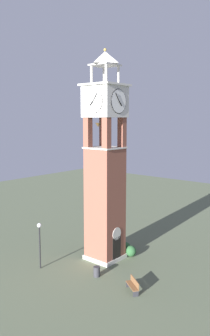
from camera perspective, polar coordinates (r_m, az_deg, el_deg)
The scene contains 7 objects.
ground at distance 31.40m, azimuth 0.00°, elevation -14.79°, with size 80.00×80.00×0.00m, color #5B664C.
clock_tower at distance 29.27m, azimuth 0.00°, elevation -0.81°, with size 3.20×3.20×17.96m.
park_bench at distance 25.89m, azimuth 4.69°, elevation -18.89°, with size 1.26×1.57×0.95m.
lamp_post at distance 29.02m, azimuth -10.85°, elevation -11.25°, with size 0.36×0.36×3.85m.
trash_bin at distance 28.00m, azimuth -1.38°, elevation -16.87°, with size 0.52×0.52×0.80m, color #2D2D33.
shrub_near_entry at distance 33.38m, azimuth 3.21°, elevation -12.80°, with size 1.18×1.18×0.62m, color #28562D.
shrub_left_of_tower at distance 31.67m, azimuth 4.33°, elevation -13.65°, with size 0.93×0.93×0.98m, color #28562D.
Camera 1 is at (-22.06, -18.69, 12.25)m, focal length 36.57 mm.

